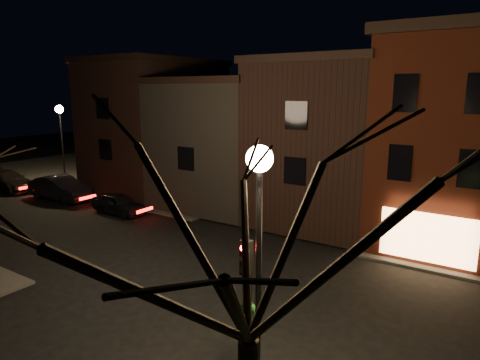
# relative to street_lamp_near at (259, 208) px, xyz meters

# --- Properties ---
(ground) EXTENTS (120.00, 120.00, 0.00)m
(ground) POSITION_rel_street_lamp_near_xyz_m (-6.20, 6.00, -5.18)
(ground) COLOR black
(ground) RESTS_ON ground
(sidewalk_far_left) EXTENTS (30.00, 30.00, 0.12)m
(sidewalk_far_left) POSITION_rel_street_lamp_near_xyz_m (-26.20, 26.00, -5.12)
(sidewalk_far_left) COLOR #2D2B28
(sidewalk_far_left) RESTS_ON ground
(corner_building) EXTENTS (6.50, 8.50, 10.50)m
(corner_building) POSITION_rel_street_lamp_near_xyz_m (1.80, 15.47, 0.22)
(corner_building) COLOR #45160C
(corner_building) RESTS_ON ground
(row_building_a) EXTENTS (7.30, 10.30, 9.40)m
(row_building_a) POSITION_rel_street_lamp_near_xyz_m (-4.70, 16.50, -0.34)
(row_building_a) COLOR black
(row_building_a) RESTS_ON ground
(row_building_b) EXTENTS (7.80, 10.30, 8.40)m
(row_building_b) POSITION_rel_street_lamp_near_xyz_m (-11.95, 16.50, -0.85)
(row_building_b) COLOR black
(row_building_b) RESTS_ON ground
(row_building_c) EXTENTS (7.30, 10.30, 9.90)m
(row_building_c) POSITION_rel_street_lamp_near_xyz_m (-19.20, 16.50, -0.09)
(row_building_c) COLOR black
(row_building_c) RESTS_ON ground
(street_lamp_near) EXTENTS (0.60, 0.60, 6.48)m
(street_lamp_near) POSITION_rel_street_lamp_near_xyz_m (0.00, 0.00, 0.00)
(street_lamp_near) COLOR black
(street_lamp_near) RESTS_ON sidewalk_near_right
(street_lamp_far) EXTENTS (0.60, 0.60, 6.48)m
(street_lamp_far) POSITION_rel_street_lamp_near_xyz_m (-25.20, 12.20, 0.00)
(street_lamp_far) COLOR black
(street_lamp_far) RESTS_ON sidewalk_far_left
(traffic_signal) EXTENTS (0.58, 0.38, 4.05)m
(traffic_signal) POSITION_rel_street_lamp_near_xyz_m (-0.60, 0.49, -2.37)
(traffic_signal) COLOR black
(traffic_signal) RESTS_ON sidewalk_near_right
(bare_tree_right) EXTENTS (6.40, 6.40, 8.50)m
(bare_tree_right) POSITION_rel_street_lamp_near_xyz_m (1.30, -2.50, 0.97)
(bare_tree_right) COLOR black
(bare_tree_right) RESTS_ON sidewalk_near_right
(parked_car_a) EXTENTS (3.94, 1.67, 1.33)m
(parked_car_a) POSITION_rel_street_lamp_near_xyz_m (-16.21, 9.78, -4.51)
(parked_car_a) COLOR black
(parked_car_a) RESTS_ON ground
(parked_car_b) EXTENTS (5.29, 2.05, 1.72)m
(parked_car_b) POSITION_rel_street_lamp_near_xyz_m (-22.42, 9.88, -4.32)
(parked_car_b) COLOR black
(parked_car_b) RESTS_ON ground
(parked_car_c) EXTENTS (5.32, 2.22, 1.53)m
(parked_car_c) POSITION_rel_street_lamp_near_xyz_m (-28.48, 9.39, -4.41)
(parked_car_c) COLOR black
(parked_car_c) RESTS_ON ground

